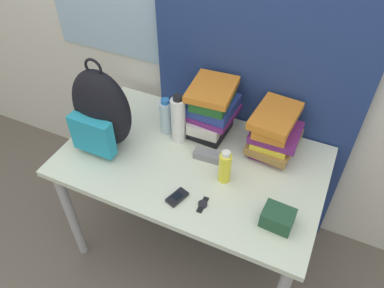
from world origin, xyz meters
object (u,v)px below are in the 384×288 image
backpack (101,112)px  sunscreen_bottle (225,167)px  sunglasses_case (209,156)px  sports_bottle (178,120)px  water_bottle (166,116)px  cell_phone (177,197)px  book_stack_left (211,109)px  camera_pouch (278,218)px  book_stack_center (275,132)px  wristwatch (203,204)px

backpack → sunscreen_bottle: size_ratio=2.76×
sunglasses_case → sports_bottle: bearing=162.0°
water_bottle → cell_phone: 0.45m
backpack → cell_phone: backpack is taller
book_stack_left → camera_pouch: (0.46, -0.41, -0.11)m
book_stack_left → cell_phone: size_ratio=2.56×
camera_pouch → book_stack_left: bearing=138.5°
book_stack_left → sunscreen_bottle: (0.18, -0.28, -0.06)m
book_stack_center → wristwatch: size_ratio=3.30×
backpack → camera_pouch: size_ratio=3.66×
book_stack_center → water_bottle: (-0.53, -0.09, -0.02)m
water_bottle → sunscreen_bottle: bearing=-25.6°
backpack → sports_bottle: size_ratio=1.77×
backpack → camera_pouch: 0.91m
sports_bottle → wristwatch: bearing=-50.1°
water_bottle → wristwatch: 0.52m
sunscreen_bottle → backpack: bearing=-177.9°
backpack → book_stack_center: backpack is taller
book_stack_center → sunscreen_bottle: (-0.14, -0.28, -0.03)m
sunglasses_case → book_stack_center: bearing=36.8°
sunscreen_bottle → wristwatch: sunscreen_bottle is taller
sports_bottle → cell_phone: size_ratio=2.48×
backpack → water_bottle: bearing=42.9°
book_stack_center → camera_pouch: 0.44m
sunscreen_bottle → sunglasses_case: size_ratio=1.11×
book_stack_left → book_stack_center: size_ratio=0.96×
book_stack_center → sunscreen_bottle: 0.31m
sunglasses_case → camera_pouch: size_ratio=1.19×
sunglasses_case → wristwatch: 0.28m
water_bottle → sunscreen_bottle: water_bottle is taller
book_stack_left → sunscreen_bottle: bearing=-56.5°
backpack → sunglasses_case: 0.54m
book_stack_left → book_stack_center: book_stack_left is taller
book_stack_left → wristwatch: bearing=-71.1°
sunglasses_case → camera_pouch: camera_pouch is taller
camera_pouch → water_bottle: bearing=154.5°
book_stack_left → backpack: bearing=-145.3°
sports_bottle → water_bottle: bearing=159.4°
water_bottle → sports_bottle: size_ratio=0.75×
sunglasses_case → wristwatch: sunglasses_case is taller
cell_phone → sunscreen_bottle: bearing=52.9°
book_stack_left → sunscreen_bottle: size_ratio=1.62×
camera_pouch → backpack: bearing=172.9°
backpack → sunscreen_bottle: bearing=2.1°
wristwatch → cell_phone: bearing=-173.1°
sports_bottle → sunglasses_case: (0.19, -0.06, -0.11)m
book_stack_left → wristwatch: book_stack_left is taller
backpack → sunscreen_bottle: (0.61, 0.02, -0.12)m
cell_phone → water_bottle: bearing=123.3°
wristwatch → sunscreen_bottle: bearing=80.8°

